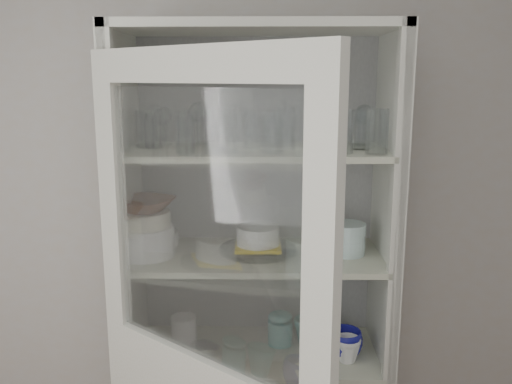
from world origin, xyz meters
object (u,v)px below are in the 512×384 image
at_px(mug_blue, 344,344).
at_px(cream_bowl, 145,219).
at_px(pantry_cabinet, 256,323).
at_px(glass_platter, 258,249).
at_px(mug_teal, 308,331).
at_px(goblet_3, 364,123).
at_px(grey_bowl_stack, 347,239).
at_px(mug_white, 347,350).
at_px(goblet_2, 318,125).
at_px(plate_stack_front, 146,241).
at_px(measuring_cups, 202,349).
at_px(white_canister, 184,331).
at_px(terracotta_bowl, 145,205).
at_px(plate_stack_back, 153,238).
at_px(goblet_0, 164,124).
at_px(white_ramekin, 258,235).
at_px(teal_jar, 280,330).
at_px(yellow_trivet, 258,246).
at_px(goblet_1, 198,121).

bearing_deg(mug_blue, cream_bowl, -166.91).
relative_size(pantry_cabinet, glass_platter, 7.12).
bearing_deg(mug_teal, goblet_3, 9.06).
xyz_separation_m(grey_bowl_stack, mug_white, (0.00, -0.08, -0.41)).
relative_size(goblet_2, plate_stack_front, 0.72).
relative_size(measuring_cups, white_canister, 0.79).
bearing_deg(goblet_2, terracotta_bowl, -168.71).
relative_size(pantry_cabinet, mug_blue, 15.43).
bearing_deg(mug_white, white_canister, -165.83).
bearing_deg(terracotta_bowl, mug_white, -4.07).
bearing_deg(plate_stack_back, goblet_3, 1.10).
bearing_deg(goblet_0, cream_bowl, -113.53).
distance_m(terracotta_bowl, white_ramekin, 0.44).
xyz_separation_m(goblet_3, teal_jar, (-0.31, -0.06, -0.82)).
height_order(pantry_cabinet, glass_platter, pantry_cabinet).
xyz_separation_m(terracotta_bowl, glass_platter, (0.42, 0.05, -0.19)).
xyz_separation_m(cream_bowl, teal_jar, (0.51, 0.08, -0.48)).
distance_m(goblet_2, mug_white, 0.86).
distance_m(goblet_0, measuring_cups, 0.88).
distance_m(goblet_3, mug_white, 0.86).
relative_size(yellow_trivet, white_ramekin, 1.05).
bearing_deg(mug_blue, plate_stack_back, -176.37).
relative_size(terracotta_bowl, mug_white, 2.05).
bearing_deg(goblet_3, glass_platter, -167.40).
bearing_deg(cream_bowl, goblet_1, 40.39).
bearing_deg(grey_bowl_stack, terracotta_bowl, -178.16).
bearing_deg(white_canister, plate_stack_front, -152.53).
height_order(pantry_cabinet, mug_blue, pantry_cabinet).
bearing_deg(white_ramekin, goblet_1, 155.52).
distance_m(cream_bowl, mug_white, 0.91).
relative_size(pantry_cabinet, goblet_0, 13.30).
xyz_separation_m(pantry_cabinet, glass_platter, (0.01, -0.05, 0.33)).
bearing_deg(cream_bowl, terracotta_bowl, 0.00).
xyz_separation_m(goblet_0, grey_bowl_stack, (0.70, -0.11, -0.42)).
bearing_deg(pantry_cabinet, goblet_2, 6.82).
bearing_deg(pantry_cabinet, mug_teal, -4.22).
distance_m(goblet_3, white_ramekin, 0.59).
height_order(cream_bowl, mug_blue, cream_bowl).
bearing_deg(grey_bowl_stack, mug_white, -87.32).
relative_size(pantry_cabinet, terracotta_bowl, 10.13).
height_order(goblet_0, mug_white, goblet_0).
bearing_deg(cream_bowl, goblet_0, 66.47).
xyz_separation_m(plate_stack_back, teal_jar, (0.51, -0.04, -0.37)).
bearing_deg(teal_jar, goblet_1, 166.58).
xyz_separation_m(plate_stack_front, mug_teal, (0.62, 0.09, -0.40)).
height_order(goblet_1, measuring_cups, goblet_1).
bearing_deg(plate_stack_back, white_canister, -27.43).
height_order(white_ramekin, teal_jar, white_ramekin).
bearing_deg(cream_bowl, plate_stack_front, 0.00).
bearing_deg(yellow_trivet, plate_stack_back, 169.94).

